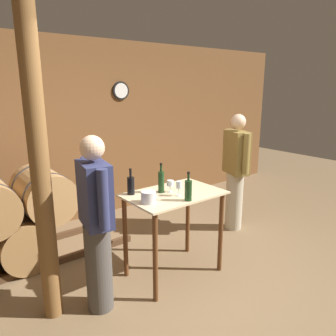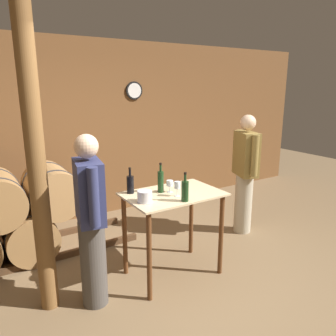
% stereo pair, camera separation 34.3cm
% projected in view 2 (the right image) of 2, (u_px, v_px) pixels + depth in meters
% --- Properties ---
extents(ground_plane, '(14.00, 14.00, 0.00)m').
position_uv_depth(ground_plane, '(207.00, 298.00, 3.21)').
color(ground_plane, brown).
extents(back_wall, '(8.40, 0.08, 2.70)m').
position_uv_depth(back_wall, '(102.00, 130.00, 5.07)').
color(back_wall, brown).
rests_on(back_wall, ground_plane).
extents(tasting_table, '(1.01, 0.67, 0.93)m').
position_uv_depth(tasting_table, '(173.00, 211.00, 3.46)').
color(tasting_table, beige).
rests_on(tasting_table, ground_plane).
extents(wooden_post, '(0.16, 0.16, 2.70)m').
position_uv_depth(wooden_post, '(37.00, 167.00, 2.78)').
color(wooden_post, brown).
rests_on(wooden_post, ground_plane).
extents(wine_bottle_far_left, '(0.08, 0.08, 0.28)m').
position_uv_depth(wine_bottle_far_left, '(130.00, 184.00, 3.40)').
color(wine_bottle_far_left, black).
rests_on(wine_bottle_far_left, tasting_table).
extents(wine_bottle_left, '(0.06, 0.06, 0.32)m').
position_uv_depth(wine_bottle_left, '(161.00, 181.00, 3.42)').
color(wine_bottle_left, '#193819').
rests_on(wine_bottle_left, tasting_table).
extents(wine_bottle_center, '(0.07, 0.07, 0.29)m').
position_uv_depth(wine_bottle_center, '(185.00, 190.00, 3.15)').
color(wine_bottle_center, '#193819').
rests_on(wine_bottle_center, tasting_table).
extents(wine_glass_near_left, '(0.06, 0.06, 0.15)m').
position_uv_depth(wine_glass_near_left, '(177.00, 186.00, 3.30)').
color(wine_glass_near_left, silver).
rests_on(wine_glass_near_left, tasting_table).
extents(wine_glass_near_center, '(0.07, 0.07, 0.13)m').
position_uv_depth(wine_glass_near_center, '(170.00, 184.00, 3.43)').
color(wine_glass_near_center, silver).
rests_on(wine_glass_near_center, tasting_table).
extents(ice_bucket, '(0.14, 0.14, 0.11)m').
position_uv_depth(ice_bucket, '(145.00, 196.00, 3.14)').
color(ice_bucket, silver).
rests_on(ice_bucket, tasting_table).
extents(person_host, '(0.34, 0.56, 1.65)m').
position_uv_depth(person_host, '(245.00, 172.00, 4.48)').
color(person_host, '#B7AD93').
rests_on(person_host, ground_plane).
extents(person_visitor_with_scarf, '(0.29, 0.58, 1.63)m').
position_uv_depth(person_visitor_with_scarf, '(91.00, 219.00, 2.94)').
color(person_visitor_with_scarf, '#4C4742').
rests_on(person_visitor_with_scarf, ground_plane).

